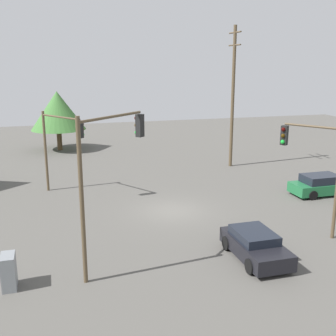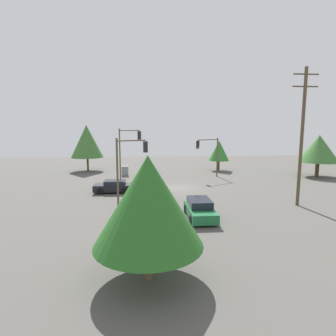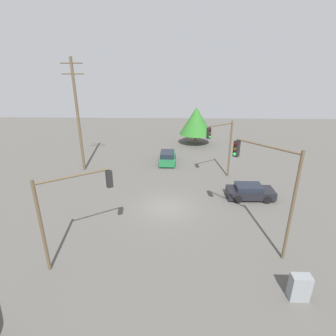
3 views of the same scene
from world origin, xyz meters
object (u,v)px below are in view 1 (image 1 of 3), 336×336
(sedan_dark, at_px, (255,245))
(electrical_cabinet, at_px, (9,272))
(traffic_signal_aux, at_px, (315,159))
(traffic_signal_cross, at_px, (106,164))
(sedan_green, at_px, (322,185))
(traffic_signal_main, at_px, (60,139))

(sedan_dark, xyz_separation_m, electrical_cabinet, (-0.35, -10.81, 0.07))
(traffic_signal_aux, bearing_deg, traffic_signal_cross, 60.89)
(sedan_green, height_order, traffic_signal_aux, traffic_signal_aux)
(sedan_green, height_order, traffic_signal_main, traffic_signal_main)
(traffic_signal_cross, bearing_deg, sedan_dark, -51.26)
(sedan_green, bearing_deg, traffic_signal_aux, -40.71)
(sedan_green, relative_size, traffic_signal_cross, 0.64)
(sedan_green, height_order, electrical_cabinet, electrical_cabinet)
(electrical_cabinet, bearing_deg, traffic_signal_aux, 96.37)
(sedan_green, relative_size, sedan_dark, 1.10)
(traffic_signal_main, distance_m, traffic_signal_cross, 11.52)
(sedan_dark, bearing_deg, traffic_signal_aux, -154.58)
(traffic_signal_main, xyz_separation_m, traffic_signal_cross, (11.39, 1.54, 0.83))
(sedan_dark, height_order, electrical_cabinet, electrical_cabinet)
(traffic_signal_cross, relative_size, electrical_cabinet, 4.83)
(sedan_dark, distance_m, electrical_cabinet, 10.82)
(sedan_dark, bearing_deg, traffic_signal_main, -56.62)
(traffic_signal_cross, height_order, traffic_signal_aux, traffic_signal_cross)
(traffic_signal_cross, xyz_separation_m, traffic_signal_aux, (-0.99, 10.93, -0.69))
(sedan_dark, relative_size, electrical_cabinet, 2.81)
(traffic_signal_cross, xyz_separation_m, electrical_cabinet, (0.69, -4.16, -4.03))
(sedan_dark, bearing_deg, electrical_cabinet, -1.86)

